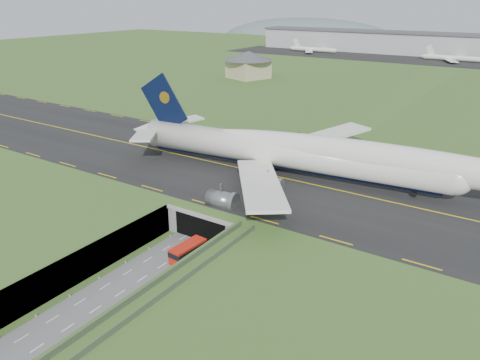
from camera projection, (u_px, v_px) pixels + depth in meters
The scene contains 10 objects.
ground at pixel (173, 259), 85.03m from camera, with size 900.00×900.00×0.00m, color #3B5F26.
airfield_deck at pixel (173, 244), 83.93m from camera, with size 800.00×800.00×6.00m, color gray.
trench_road at pixel (144, 278), 79.15m from camera, with size 12.00×75.00×0.20m, color slate.
taxiway at pixel (266, 174), 108.49m from camera, with size 800.00×44.00×0.18m, color black.
tunnel_portal at pixel (226, 210), 96.82m from camera, with size 17.00×22.30×6.00m.
guideway at pixel (140, 310), 62.59m from camera, with size 3.00×53.00×7.05m.
jumbo_jet at pixel (315, 155), 103.04m from camera, with size 104.93×65.27×21.71m.
shuttle_tram at pixel (188, 251), 84.27m from camera, with size 3.32×7.59×3.03m.
service_building at pixel (248, 62), 234.33m from camera, with size 31.41×31.41×13.41m.
cargo_terminal at pixel (467, 46), 312.99m from camera, with size 320.00×67.00×15.60m.
Camera 1 is at (50.69, -55.13, 44.44)m, focal length 35.00 mm.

